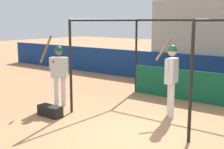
# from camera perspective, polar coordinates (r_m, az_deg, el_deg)

# --- Properties ---
(ground_plane) EXTENTS (60.00, 60.00, 0.00)m
(ground_plane) POSITION_cam_1_polar(r_m,az_deg,el_deg) (6.81, 2.81, -11.17)
(ground_plane) COLOR #A8754C
(outfield_wall) EXTENTS (24.00, 0.12, 1.18)m
(outfield_wall) POSITION_cam_1_polar(r_m,az_deg,el_deg) (11.76, 19.49, 0.22)
(outfield_wall) COLOR navy
(outfield_wall) RESTS_ON ground
(batting_cage) EXTENTS (3.44, 3.16, 2.48)m
(batting_cage) POSITION_cam_1_polar(r_m,az_deg,el_deg) (9.26, 10.91, 1.30)
(batting_cage) COLOR black
(batting_cage) RESTS_ON ground
(player_batter) EXTENTS (0.54, 0.90, 2.00)m
(player_batter) POSITION_cam_1_polar(r_m,az_deg,el_deg) (8.00, 10.80, 0.21)
(player_batter) COLOR silver
(player_batter) RESTS_ON ground
(player_waiting) EXTENTS (0.64, 0.70, 2.02)m
(player_waiting) POSITION_cam_1_polar(r_m,az_deg,el_deg) (8.99, -9.70, 0.80)
(player_waiting) COLOR silver
(player_waiting) RESTS_ON ground
(equipment_bag) EXTENTS (0.70, 0.28, 0.28)m
(equipment_bag) POSITION_cam_1_polar(r_m,az_deg,el_deg) (8.23, -11.25, -6.58)
(equipment_bag) COLOR black
(equipment_bag) RESTS_ON ground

